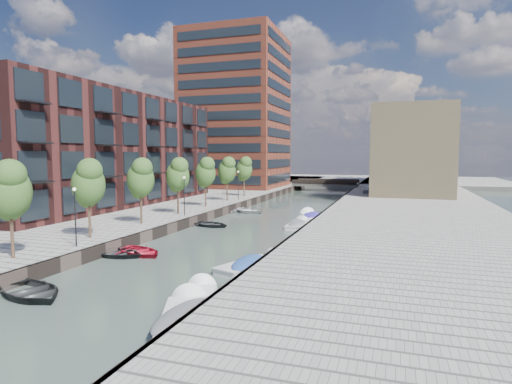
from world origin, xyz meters
The scene contains 32 objects.
water centered at (0.00, 40.00, 0.00)m, with size 300.00×300.00×0.00m, color #38473F.
quay_left centered at (-36.00, 40.00, 0.50)m, with size 60.00×140.00×1.00m, color gray.
quay_right centered at (16.00, 40.00, 0.50)m, with size 20.00×140.00×1.00m, color gray.
quay_wall_left centered at (-6.10, 40.00, 0.50)m, with size 0.25×140.00×1.00m, color #332823.
quay_wall_right centered at (6.10, 40.00, 0.50)m, with size 0.25×140.00×1.00m, color #332823.
far_closure centered at (0.00, 100.00, 0.50)m, with size 80.00×40.00×1.00m, color gray.
apartment_block centered at (-20.00, 30.00, 8.00)m, with size 8.00×38.00×14.00m, color black.
tower centered at (-17.00, 65.00, 16.00)m, with size 18.00×18.00×30.00m, color brown.
tan_block_near centered at (16.00, 62.00, 8.00)m, with size 12.00×25.00×14.00m, color #9A865E.
tan_block_far centered at (16.00, 88.00, 9.00)m, with size 12.00×20.00×16.00m, color #9A865E.
bridge centered at (0.00, 72.00, 1.39)m, with size 13.00×6.00×1.30m.
tree_0 centered at (-8.50, 4.00, 5.31)m, with size 2.50×2.50×5.95m.
tree_1 centered at (-8.50, 11.00, 5.31)m, with size 2.50×2.50×5.95m.
tree_2 centered at (-8.50, 18.00, 5.31)m, with size 2.50×2.50×5.95m.
tree_3 centered at (-8.50, 25.00, 5.31)m, with size 2.50×2.50×5.95m.
tree_4 centered at (-8.50, 32.00, 5.31)m, with size 2.50×2.50×5.95m.
tree_5 centered at (-8.50, 39.00, 5.31)m, with size 2.50×2.50×5.95m.
tree_6 centered at (-8.50, 46.00, 5.31)m, with size 2.50×2.50×5.95m.
lamp_0 centered at (-7.20, 8.00, 3.51)m, with size 0.24×0.24×4.12m.
lamp_1 centered at (-7.20, 24.00, 3.51)m, with size 0.24×0.24×4.12m.
lamp_2 centered at (-7.20, 40.00, 3.51)m, with size 0.24×0.24×4.12m.
sloop_0 centered at (-4.09, 1.00, 0.00)m, with size 3.60×5.04×1.04m, color black.
sloop_1 centered at (-5.40, 9.94, 0.00)m, with size 3.25×4.55×0.94m, color black.
sloop_2 centered at (-4.04, 10.92, 0.00)m, with size 3.20×4.47×0.93m, color maroon.
sloop_3 centered at (-4.18, 35.07, 0.00)m, with size 3.67×5.14×1.06m, color #BBBBB9.
sloop_4 centered at (-4.32, 24.05, 0.00)m, with size 3.14×4.39×0.91m, color black.
motorboat_0 centered at (5.12, 10.01, 0.21)m, with size 3.47×5.43×1.71m.
motorboat_1 centered at (5.18, 0.48, 0.22)m, with size 3.81×5.78×1.83m.
motorboat_2 centered at (4.51, 2.99, 0.10)m, with size 3.04×5.19×1.64m.
motorboat_3 centered at (4.56, 32.57, 0.23)m, with size 3.71×5.90×1.86m.
motorboat_4 centered at (4.39, 26.70, 0.20)m, with size 1.79×4.88×1.62m.
car centered at (9.31, 58.05, 1.58)m, with size 1.37×3.41×1.16m, color silver.
Camera 1 is at (13.94, -15.93, 7.38)m, focal length 30.00 mm.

